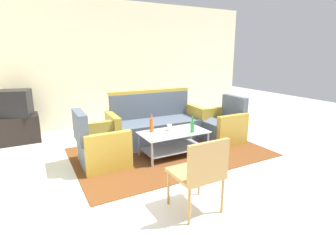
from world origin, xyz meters
The scene contains 13 objects.
ground_plane centered at (0.00, 0.00, 0.00)m, with size 14.00×14.00×0.00m, color silver.
wall_back centered at (0.00, 3.06, 1.40)m, with size 6.52×0.12×2.80m.
rug centered at (-0.12, 0.71, 0.01)m, with size 3.17×2.06×0.01m, color brown.
couch centered at (-0.08, 1.34, 0.32)m, with size 1.83×0.81×0.96m.
armchair_left centered at (-1.29, 0.76, 0.29)m, with size 0.71×0.77×0.85m.
armchair_right centered at (1.05, 0.76, 0.29)m, with size 0.70×0.76×0.85m.
coffee_table centered at (-0.14, 0.56, 0.27)m, with size 1.10×0.60×0.40m.
bottle_orange centered at (-0.45, 0.74, 0.52)m, with size 0.06×0.06×0.30m.
bottle_green centered at (0.11, 0.40, 0.51)m, with size 0.06×0.06×0.26m.
cup centered at (-0.16, 0.66, 0.46)m, with size 0.08×0.08×0.10m, color silver.
tv_stand centered at (-2.43, 2.55, 0.26)m, with size 0.80×0.50×0.52m, color black.
television centered at (-2.43, 2.55, 0.76)m, with size 0.69×0.58×0.48m.
wicker_chair centered at (-0.69, -0.96, 0.49)m, with size 0.49×0.49×0.84m.
Camera 1 is at (-2.18, -3.00, 1.68)m, focal length 28.09 mm.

